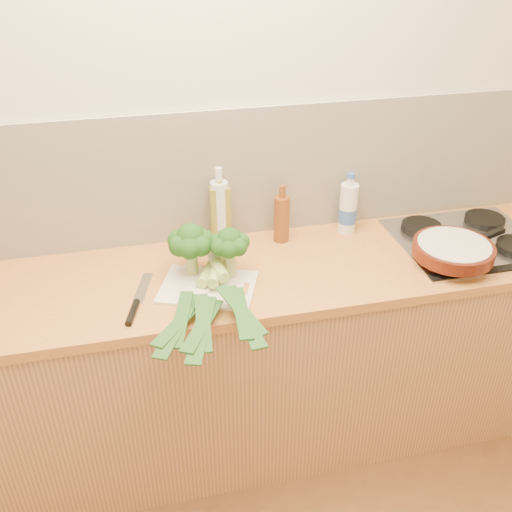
{
  "coord_description": "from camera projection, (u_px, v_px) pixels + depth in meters",
  "views": [
    {
      "loc": [
        -0.3,
        -0.6,
        2.09
      ],
      "look_at": [
        0.1,
        1.1,
        1.02
      ],
      "focal_mm": 40.0,
      "sensor_mm": 36.0,
      "label": 1
    }
  ],
  "objects": [
    {
      "name": "chefs_knife",
      "position": [
        135.0,
        306.0,
        1.97
      ],
      "size": [
        0.12,
        0.32,
        0.02
      ],
      "rotation": [
        0.0,
        0.0,
        -0.27
      ],
      "color": "silver",
      "rests_on": "counter"
    },
    {
      "name": "leek_mid",
      "position": [
        213.0,
        282.0,
        2.03
      ],
      "size": [
        0.26,
        0.69,
        0.04
      ],
      "rotation": [
        0.0,
        0.0,
        -0.3
      ],
      "color": "white",
      "rests_on": "chopping_board"
    },
    {
      "name": "chopping_board",
      "position": [
        208.0,
        287.0,
        2.08
      ],
      "size": [
        0.4,
        0.35,
        0.01
      ],
      "primitive_type": "cube",
      "rotation": [
        0.0,
        0.0,
        -0.37
      ],
      "color": "beige",
      "rests_on": "counter"
    },
    {
      "name": "glass_bottle",
      "position": [
        220.0,
        212.0,
        2.3
      ],
      "size": [
        0.07,
        0.07,
        0.33
      ],
      "color": "silver",
      "rests_on": "counter"
    },
    {
      "name": "leek_front",
      "position": [
        201.0,
        285.0,
        2.04
      ],
      "size": [
        0.33,
        0.62,
        0.04
      ],
      "rotation": [
        0.0,
        0.0,
        -0.46
      ],
      "color": "white",
      "rests_on": "chopping_board"
    },
    {
      "name": "room_shell",
      "position": [
        211.0,
        177.0,
        2.27
      ],
      "size": [
        3.5,
        3.5,
        3.5
      ],
      "color": "beige",
      "rests_on": "ground"
    },
    {
      "name": "skillet",
      "position": [
        454.0,
        249.0,
        2.19
      ],
      "size": [
        0.44,
        0.31,
        0.05
      ],
      "rotation": [
        0.0,
        0.0,
        0.34
      ],
      "color": "#4A180C",
      "rests_on": "gas_hob"
    },
    {
      "name": "gas_hob",
      "position": [
        468.0,
        240.0,
        2.36
      ],
      "size": [
        0.58,
        0.5,
        0.04
      ],
      "color": "silver",
      "rests_on": "counter"
    },
    {
      "name": "leek_back",
      "position": [
        227.0,
        283.0,
        1.99
      ],
      "size": [
        0.12,
        0.61,
        0.04
      ],
      "rotation": [
        0.0,
        0.0,
        0.09
      ],
      "color": "white",
      "rests_on": "chopping_board"
    },
    {
      "name": "oil_tin",
      "position": [
        220.0,
        215.0,
        2.3
      ],
      "size": [
        0.08,
        0.05,
        0.28
      ],
      "color": "olive",
      "rests_on": "counter"
    },
    {
      "name": "amber_bottle",
      "position": [
        282.0,
        218.0,
        2.33
      ],
      "size": [
        0.06,
        0.06,
        0.25
      ],
      "color": "brown",
      "rests_on": "counter"
    },
    {
      "name": "counter",
      "position": [
        229.0,
        361.0,
        2.41
      ],
      "size": [
        3.2,
        0.62,
        0.9
      ],
      "color": "#BC814E",
      "rests_on": "ground"
    },
    {
      "name": "broccoli_right",
      "position": [
        229.0,
        244.0,
        2.06
      ],
      "size": [
        0.15,
        0.15,
        0.2
      ],
      "color": "#96A761",
      "rests_on": "chopping_board"
    },
    {
      "name": "broccoli_left",
      "position": [
        191.0,
        241.0,
        2.08
      ],
      "size": [
        0.17,
        0.17,
        0.21
      ],
      "color": "#96A761",
      "rests_on": "chopping_board"
    },
    {
      "name": "water_bottle",
      "position": [
        348.0,
        209.0,
        2.4
      ],
      "size": [
        0.08,
        0.08,
        0.24
      ],
      "color": "silver",
      "rests_on": "counter"
    }
  ]
}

